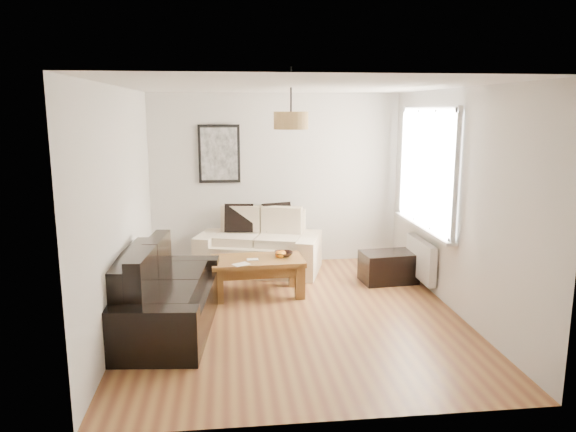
{
  "coord_description": "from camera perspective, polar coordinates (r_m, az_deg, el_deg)",
  "views": [
    {
      "loc": [
        -0.76,
        -5.95,
        2.36
      ],
      "look_at": [
        0.0,
        0.6,
        1.05
      ],
      "focal_mm": 33.71,
      "sensor_mm": 36.0,
      "label": 1
    }
  ],
  "objects": [
    {
      "name": "papers",
      "position": [
        6.7,
        -4.96,
        -5.09
      ],
      "size": [
        0.24,
        0.22,
        0.01
      ],
      "primitive_type": "cube",
      "rotation": [
        0.0,
        0.0,
        0.53
      ],
      "color": "silver",
      "rests_on": "coffee_table"
    },
    {
      "name": "cushion_right",
      "position": [
        8.14,
        -1.17,
        -0.12
      ],
      "size": [
        0.45,
        0.25,
        0.43
      ],
      "primitive_type": "cube",
      "rotation": [
        0.0,
        0.0,
        0.29
      ],
      "color": "black",
      "rests_on": "loveseat_cream"
    },
    {
      "name": "orange_a",
      "position": [
        6.96,
        -0.77,
        -4.11
      ],
      "size": [
        0.09,
        0.09,
        0.08
      ],
      "primitive_type": "sphere",
      "rotation": [
        0.0,
        0.0,
        -0.12
      ],
      "color": "orange",
      "rests_on": "fruit_bowl"
    },
    {
      "name": "wall_left",
      "position": [
        6.16,
        -17.19,
        0.81
      ],
      "size": [
        0.04,
        4.5,
        2.6
      ],
      "primitive_type": null,
      "color": "silver",
      "rests_on": "floor"
    },
    {
      "name": "ceiling",
      "position": [
        6.01,
        0.67,
        13.52
      ],
      "size": [
        3.8,
        4.5,
        0.0
      ],
      "primitive_type": null,
      "color": "white",
      "rests_on": "floor"
    },
    {
      "name": "sofa_leather",
      "position": [
        6.06,
        -12.73,
        -7.7
      ],
      "size": [
        1.13,
        2.04,
        0.84
      ],
      "primitive_type": null,
      "rotation": [
        0.0,
        0.0,
        1.48
      ],
      "color": "black",
      "rests_on": "floor"
    },
    {
      "name": "coffee_table",
      "position": [
        7.02,
        -3.23,
        -6.39
      ],
      "size": [
        1.2,
        0.69,
        0.48
      ],
      "primitive_type": null,
      "rotation": [
        0.0,
        0.0,
        0.05
      ],
      "color": "brown",
      "rests_on": "floor"
    },
    {
      "name": "wall_front",
      "position": [
        3.93,
        4.79,
        -4.46
      ],
      "size": [
        3.8,
        0.04,
        2.6
      ],
      "primitive_type": null,
      "color": "silver",
      "rests_on": "floor"
    },
    {
      "name": "poster",
      "position": [
        8.2,
        -7.26,
        6.52
      ],
      "size": [
        0.62,
        0.04,
        0.87
      ],
      "primitive_type": null,
      "color": "black",
      "rests_on": "wall_back"
    },
    {
      "name": "cushion_left",
      "position": [
        8.11,
        -5.18,
        -0.23
      ],
      "size": [
        0.44,
        0.18,
        0.42
      ],
      "primitive_type": "cube",
      "rotation": [
        0.0,
        0.0,
        -0.13
      ],
      "color": "black",
      "rests_on": "loveseat_cream"
    },
    {
      "name": "ottoman",
      "position": [
        7.64,
        10.53,
        -5.31
      ],
      "size": [
        0.78,
        0.54,
        0.42
      ],
      "primitive_type": "cube",
      "rotation": [
        0.0,
        0.0,
        0.09
      ],
      "color": "black",
      "rests_on": "floor"
    },
    {
      "name": "floor",
      "position": [
        6.45,
        0.62,
        -10.23
      ],
      "size": [
        4.5,
        4.5,
        0.0
      ],
      "primitive_type": "plane",
      "color": "brown",
      "rests_on": "ground"
    },
    {
      "name": "orange_c",
      "position": [
        7.01,
        -1.03,
        -4.02
      ],
      "size": [
        0.09,
        0.09,
        0.08
      ],
      "primitive_type": "sphere",
      "rotation": [
        0.0,
        0.0,
        -0.06
      ],
      "color": "orange",
      "rests_on": "fruit_bowl"
    },
    {
      "name": "fruit_bowl",
      "position": [
        7.04,
        -0.46,
        -4.03
      ],
      "size": [
        0.25,
        0.25,
        0.06
      ],
      "primitive_type": "imported",
      "rotation": [
        0.0,
        0.0,
        0.04
      ],
      "color": "black",
      "rests_on": "coffee_table"
    },
    {
      "name": "wall_back",
      "position": [
        8.31,
        -1.31,
        3.89
      ],
      "size": [
        3.8,
        0.04,
        2.6
      ],
      "primitive_type": null,
      "color": "silver",
      "rests_on": "floor"
    },
    {
      "name": "wall_right",
      "position": [
        6.61,
        17.23,
        1.49
      ],
      "size": [
        0.04,
        4.5,
        2.6
      ],
      "primitive_type": null,
      "color": "silver",
      "rests_on": "floor"
    },
    {
      "name": "window_bay",
      "position": [
        7.28,
        14.56,
        4.88
      ],
      "size": [
        0.14,
        1.9,
        1.6
      ],
      "primitive_type": null,
      "color": "white",
      "rests_on": "wall_right"
    },
    {
      "name": "loveseat_cream",
      "position": [
        7.98,
        -3.07,
        -2.75
      ],
      "size": [
        1.95,
        1.43,
        0.87
      ],
      "primitive_type": null,
      "rotation": [
        0.0,
        0.0,
        -0.3
      ],
      "color": "beige",
      "rests_on": "floor"
    },
    {
      "name": "pendant_shade",
      "position": [
        6.3,
        0.32,
        10.05
      ],
      "size": [
        0.4,
        0.4,
        0.2
      ],
      "primitive_type": "cylinder",
      "color": "tan",
      "rests_on": "ceiling"
    },
    {
      "name": "orange_b",
      "position": [
        7.02,
        -0.61,
        -3.98
      ],
      "size": [
        0.11,
        0.11,
        0.09
      ],
      "primitive_type": "sphere",
      "rotation": [
        0.0,
        0.0,
        0.29
      ],
      "color": "orange",
      "rests_on": "fruit_bowl"
    },
    {
      "name": "radiator",
      "position": [
        7.5,
        13.82,
        -4.42
      ],
      "size": [
        0.1,
        0.9,
        0.52
      ],
      "primitive_type": "cube",
      "color": "white",
      "rests_on": "wall_right"
    }
  ]
}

